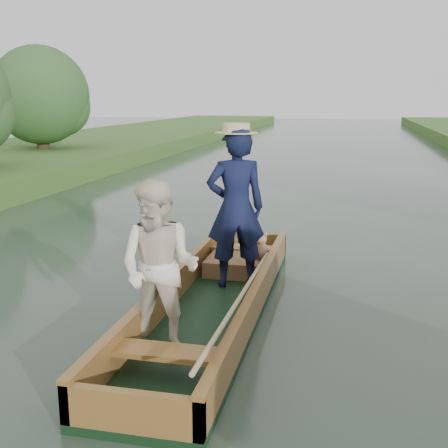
# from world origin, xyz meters

# --- Properties ---
(ground) EXTENTS (120.00, 120.00, 0.00)m
(ground) POSITION_xyz_m (0.00, 0.00, 0.00)
(ground) COLOR #283D30
(ground) RESTS_ON ground
(trees_far) EXTENTS (22.86, 14.24, 4.58)m
(trees_far) POSITION_xyz_m (0.19, 7.85, 2.46)
(trees_far) COLOR #47331E
(trees_far) RESTS_ON ground
(punt) EXTENTS (1.21, 5.00, 2.12)m
(punt) POSITION_xyz_m (-0.04, 0.01, 0.68)
(punt) COLOR black
(punt) RESTS_ON ground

